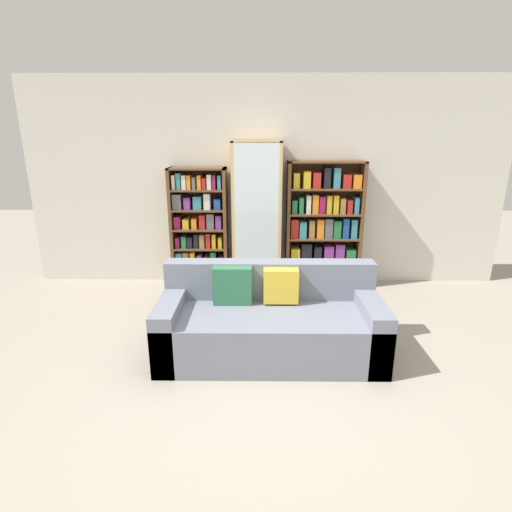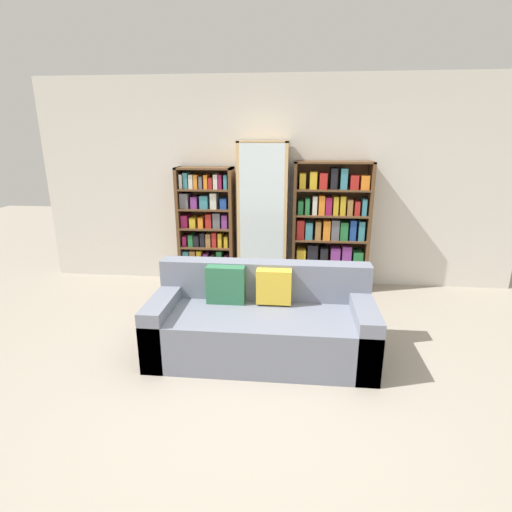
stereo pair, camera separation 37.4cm
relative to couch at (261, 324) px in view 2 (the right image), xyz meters
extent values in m
plane|color=gray|center=(0.00, -0.58, -0.30)|extent=(16.00, 16.00, 0.00)
cube|color=beige|center=(0.00, 1.98, 1.05)|extent=(6.32, 0.06, 2.70)
cube|color=slate|center=(0.00, -0.05, -0.07)|extent=(2.01, 0.86, 0.44)
cube|color=slate|center=(0.00, 0.28, 0.33)|extent=(2.01, 0.20, 0.37)
cube|color=slate|center=(-0.90, -0.05, -0.01)|extent=(0.20, 0.86, 0.56)
cube|color=slate|center=(0.91, -0.05, -0.01)|extent=(0.20, 0.86, 0.56)
cube|color=#2D6B47|center=(-0.35, 0.12, 0.33)|extent=(0.36, 0.12, 0.36)
cube|color=gold|center=(0.10, 0.12, 0.33)|extent=(0.32, 0.12, 0.32)
cube|color=brown|center=(-1.24, 1.77, 0.49)|extent=(0.04, 0.32, 1.58)
cube|color=brown|center=(-0.54, 1.77, 0.49)|extent=(0.04, 0.32, 1.58)
cube|color=brown|center=(-0.89, 1.77, 1.27)|extent=(0.74, 0.32, 0.02)
cube|color=brown|center=(-0.89, 1.77, -0.28)|extent=(0.74, 0.32, 0.02)
cube|color=brown|center=(-0.89, 1.93, 0.49)|extent=(0.74, 0.01, 1.58)
cube|color=brown|center=(-0.89, 1.77, -0.02)|extent=(0.66, 0.32, 0.02)
cube|color=brown|center=(-0.89, 1.77, 0.24)|extent=(0.66, 0.32, 0.02)
cube|color=brown|center=(-0.89, 1.77, 0.49)|extent=(0.66, 0.32, 0.02)
cube|color=brown|center=(-0.89, 1.77, 0.75)|extent=(0.66, 0.32, 0.02)
cube|color=brown|center=(-0.89, 1.77, 1.00)|extent=(0.66, 0.32, 0.02)
cube|color=olive|center=(-1.17, 1.76, -0.19)|extent=(0.06, 0.24, 0.16)
cube|color=#237038|center=(-1.09, 1.76, -0.18)|extent=(0.07, 0.24, 0.18)
cube|color=#1E4293|center=(-1.01, 1.76, -0.18)|extent=(0.05, 0.24, 0.18)
cube|color=olive|center=(-0.93, 1.76, -0.18)|extent=(0.05, 0.24, 0.18)
cube|color=#5B5B60|center=(-0.85, 1.76, -0.18)|extent=(0.06, 0.24, 0.19)
cube|color=teal|center=(-0.77, 1.76, -0.18)|extent=(0.06, 0.24, 0.18)
cube|color=black|center=(-0.69, 1.76, -0.18)|extent=(0.05, 0.24, 0.18)
cube|color=black|center=(-0.61, 1.76, -0.18)|extent=(0.06, 0.24, 0.18)
cube|color=teal|center=(-1.16, 1.76, 0.09)|extent=(0.08, 0.24, 0.18)
cube|color=olive|center=(-1.07, 1.76, 0.09)|extent=(0.08, 0.24, 0.19)
cube|color=gold|center=(-0.99, 1.76, 0.09)|extent=(0.06, 0.24, 0.19)
cube|color=#7A3384|center=(-0.89, 1.76, 0.07)|extent=(0.06, 0.24, 0.16)
cube|color=#5B5B60|center=(-0.80, 1.76, 0.06)|extent=(0.08, 0.24, 0.13)
cube|color=#237038|center=(-0.71, 1.76, 0.09)|extent=(0.07, 0.24, 0.20)
cube|color=#7A3384|center=(-0.62, 1.76, 0.06)|extent=(0.07, 0.24, 0.13)
cube|color=#8E1947|center=(-1.17, 1.76, 0.32)|extent=(0.05, 0.24, 0.14)
cube|color=#237038|center=(-1.09, 1.76, 0.33)|extent=(0.06, 0.24, 0.15)
cube|color=black|center=(-1.01, 1.76, 0.32)|extent=(0.07, 0.24, 0.15)
cube|color=black|center=(-0.93, 1.76, 0.34)|extent=(0.06, 0.24, 0.18)
cube|color=olive|center=(-0.85, 1.76, 0.34)|extent=(0.06, 0.24, 0.18)
cube|color=#AD231E|center=(-0.77, 1.76, 0.35)|extent=(0.06, 0.24, 0.19)
cube|color=gold|center=(-0.69, 1.76, 0.34)|extent=(0.05, 0.24, 0.18)
cube|color=gold|center=(-0.61, 1.76, 0.32)|extent=(0.05, 0.24, 0.15)
cube|color=#8E1947|center=(-1.16, 1.76, 0.59)|extent=(0.08, 0.24, 0.16)
cube|color=gold|center=(-1.05, 1.76, 0.57)|extent=(0.08, 0.24, 0.13)
cube|color=orange|center=(-0.94, 1.76, 0.57)|extent=(0.07, 0.24, 0.14)
cube|color=#AD231E|center=(-0.84, 1.76, 0.60)|extent=(0.08, 0.24, 0.18)
cube|color=#5B5B60|center=(-0.73, 1.76, 0.60)|extent=(0.09, 0.24, 0.20)
cube|color=#7A3384|center=(-0.63, 1.76, 0.59)|extent=(0.07, 0.24, 0.17)
cube|color=#5B5B60|center=(-1.15, 1.76, 0.86)|extent=(0.11, 0.24, 0.19)
cube|color=#7A3384|center=(-1.02, 1.76, 0.84)|extent=(0.08, 0.24, 0.15)
cube|color=teal|center=(-0.89, 1.76, 0.84)|extent=(0.10, 0.24, 0.17)
cube|color=beige|center=(-0.77, 1.76, 0.86)|extent=(0.08, 0.24, 0.20)
cube|color=#1E4293|center=(-0.64, 1.76, 0.83)|extent=(0.08, 0.24, 0.14)
cube|color=beige|center=(-1.18, 1.76, 1.10)|extent=(0.04, 0.24, 0.18)
cube|color=teal|center=(-1.12, 1.76, 1.11)|extent=(0.05, 0.24, 0.20)
cube|color=beige|center=(-1.05, 1.76, 1.10)|extent=(0.05, 0.24, 0.18)
cube|color=orange|center=(-0.99, 1.76, 1.10)|extent=(0.05, 0.24, 0.18)
cube|color=#5B5B60|center=(-0.92, 1.76, 1.09)|extent=(0.04, 0.24, 0.16)
cube|color=orange|center=(-0.86, 1.76, 1.10)|extent=(0.05, 0.24, 0.18)
cube|color=#AD231E|center=(-0.80, 1.76, 1.09)|extent=(0.05, 0.24, 0.14)
cube|color=beige|center=(-0.73, 1.76, 1.11)|extent=(0.05, 0.24, 0.18)
cube|color=#8E1947|center=(-0.67, 1.76, 1.10)|extent=(0.04, 0.24, 0.18)
cube|color=teal|center=(-0.60, 1.76, 1.10)|extent=(0.04, 0.24, 0.18)
cube|color=tan|center=(-0.43, 1.75, 0.66)|extent=(0.04, 0.36, 1.90)
cube|color=tan|center=(0.16, 1.75, 0.66)|extent=(0.04, 0.36, 1.90)
cube|color=tan|center=(-0.14, 1.75, 1.60)|extent=(0.63, 0.36, 0.02)
cube|color=tan|center=(-0.14, 1.75, -0.28)|extent=(0.63, 0.36, 0.02)
cube|color=tan|center=(-0.14, 1.93, 0.66)|extent=(0.63, 0.01, 1.90)
cube|color=silver|center=(-0.14, 1.58, 0.66)|extent=(0.55, 0.01, 1.88)
cube|color=tan|center=(-0.14, 1.75, 0.10)|extent=(0.55, 0.32, 0.02)
cube|color=tan|center=(-0.14, 1.75, 0.47)|extent=(0.55, 0.32, 0.02)
cube|color=tan|center=(-0.14, 1.75, 0.84)|extent=(0.55, 0.32, 0.02)
cube|color=tan|center=(-0.14, 1.75, 1.21)|extent=(0.55, 0.32, 0.02)
cylinder|color=silver|center=(-0.31, 1.76, -0.23)|extent=(0.01, 0.01, 0.08)
cone|color=silver|center=(-0.31, 1.76, -0.14)|extent=(0.09, 0.09, 0.10)
cylinder|color=silver|center=(-0.14, 1.77, -0.23)|extent=(0.01, 0.01, 0.08)
cone|color=silver|center=(-0.14, 1.77, -0.14)|extent=(0.09, 0.09, 0.10)
cylinder|color=silver|center=(0.04, 1.77, -0.23)|extent=(0.01, 0.01, 0.08)
cone|color=silver|center=(0.04, 1.77, -0.14)|extent=(0.09, 0.09, 0.10)
cylinder|color=silver|center=(-0.35, 1.76, 0.14)|extent=(0.01, 0.01, 0.06)
cone|color=silver|center=(-0.35, 1.76, 0.21)|extent=(0.06, 0.06, 0.08)
cylinder|color=silver|center=(-0.26, 1.77, 0.14)|extent=(0.01, 0.01, 0.06)
cone|color=silver|center=(-0.26, 1.77, 0.21)|extent=(0.06, 0.06, 0.08)
cylinder|color=silver|center=(-0.18, 1.76, 0.14)|extent=(0.01, 0.01, 0.06)
cone|color=silver|center=(-0.18, 1.76, 0.21)|extent=(0.06, 0.06, 0.08)
cylinder|color=silver|center=(-0.09, 1.75, 0.14)|extent=(0.01, 0.01, 0.06)
cone|color=silver|center=(-0.09, 1.75, 0.21)|extent=(0.06, 0.06, 0.08)
cylinder|color=silver|center=(-0.01, 1.75, 0.14)|extent=(0.01, 0.01, 0.06)
cone|color=silver|center=(-0.01, 1.75, 0.21)|extent=(0.06, 0.06, 0.08)
cylinder|color=silver|center=(0.08, 1.74, 0.14)|extent=(0.01, 0.01, 0.06)
cone|color=silver|center=(0.08, 1.74, 0.21)|extent=(0.06, 0.06, 0.08)
cylinder|color=silver|center=(-0.34, 1.74, 0.52)|extent=(0.01, 0.01, 0.07)
cone|color=silver|center=(-0.34, 1.74, 0.59)|extent=(0.07, 0.07, 0.08)
cylinder|color=silver|center=(-0.24, 1.75, 0.52)|extent=(0.01, 0.01, 0.07)
cone|color=silver|center=(-0.24, 1.75, 0.59)|extent=(0.07, 0.07, 0.08)
cylinder|color=silver|center=(-0.14, 1.74, 0.52)|extent=(0.01, 0.01, 0.07)
cone|color=silver|center=(-0.14, 1.74, 0.59)|extent=(0.07, 0.07, 0.08)
cylinder|color=silver|center=(-0.03, 1.76, 0.52)|extent=(0.01, 0.01, 0.07)
cone|color=silver|center=(-0.03, 1.76, 0.59)|extent=(0.07, 0.07, 0.08)
cylinder|color=silver|center=(0.07, 1.76, 0.52)|extent=(0.01, 0.01, 0.07)
cone|color=silver|center=(0.07, 1.76, 0.59)|extent=(0.07, 0.07, 0.08)
cylinder|color=silver|center=(-0.35, 1.74, 0.89)|extent=(0.01, 0.01, 0.07)
cone|color=silver|center=(-0.35, 1.74, 0.96)|extent=(0.06, 0.06, 0.08)
cylinder|color=silver|center=(-0.26, 1.77, 0.89)|extent=(0.01, 0.01, 0.07)
cone|color=silver|center=(-0.26, 1.77, 0.96)|extent=(0.06, 0.06, 0.08)
cylinder|color=silver|center=(-0.18, 1.74, 0.89)|extent=(0.01, 0.01, 0.07)
cone|color=silver|center=(-0.18, 1.74, 0.96)|extent=(0.06, 0.06, 0.08)
cylinder|color=silver|center=(-0.09, 1.75, 0.89)|extent=(0.01, 0.01, 0.07)
cone|color=silver|center=(-0.09, 1.75, 0.96)|extent=(0.06, 0.06, 0.08)
cylinder|color=silver|center=(-0.01, 1.75, 0.89)|extent=(0.01, 0.01, 0.07)
cone|color=silver|center=(-0.01, 1.75, 0.96)|extent=(0.06, 0.06, 0.08)
cylinder|color=silver|center=(0.08, 1.74, 0.89)|extent=(0.01, 0.01, 0.07)
cone|color=silver|center=(0.08, 1.74, 0.96)|extent=(0.06, 0.06, 0.08)
cylinder|color=silver|center=(-0.34, 1.77, 1.26)|extent=(0.01, 0.01, 0.06)
cone|color=silver|center=(-0.34, 1.77, 1.33)|extent=(0.07, 0.07, 0.08)
cylinder|color=silver|center=(-0.24, 1.76, 1.26)|extent=(0.01, 0.01, 0.06)
cone|color=silver|center=(-0.24, 1.76, 1.33)|extent=(0.07, 0.07, 0.08)
cylinder|color=silver|center=(-0.14, 1.75, 1.26)|extent=(0.01, 0.01, 0.06)
cone|color=silver|center=(-0.14, 1.75, 1.33)|extent=(0.07, 0.07, 0.08)
cylinder|color=silver|center=(-0.03, 1.77, 1.26)|extent=(0.01, 0.01, 0.06)
cone|color=silver|center=(-0.03, 1.77, 1.33)|extent=(0.07, 0.07, 0.08)
cylinder|color=silver|center=(0.07, 1.73, 1.26)|extent=(0.01, 0.01, 0.06)
cone|color=silver|center=(0.07, 1.73, 1.33)|extent=(0.07, 0.07, 0.08)
cube|color=brown|center=(0.27, 1.77, 0.54)|extent=(0.04, 0.32, 1.66)
cube|color=brown|center=(1.21, 1.77, 0.54)|extent=(0.04, 0.32, 1.66)
cube|color=brown|center=(0.74, 1.77, 1.35)|extent=(0.98, 0.32, 0.02)
cube|color=brown|center=(0.74, 1.77, -0.28)|extent=(0.98, 0.32, 0.02)
cube|color=brown|center=(0.74, 1.93, 0.54)|extent=(0.98, 0.01, 1.66)
cube|color=brown|center=(0.74, 1.77, 0.05)|extent=(0.90, 0.32, 0.02)
cube|color=brown|center=(0.74, 1.77, 0.37)|extent=(0.90, 0.32, 0.02)
cube|color=brown|center=(0.74, 1.77, 0.70)|extent=(0.90, 0.32, 0.02)
cube|color=brown|center=(0.74, 1.77, 1.02)|extent=(0.90, 0.32, 0.02)
cube|color=#8E1947|center=(0.39, 1.76, -0.17)|extent=(0.11, 0.24, 0.20)
cube|color=olive|center=(0.56, 1.76, -0.18)|extent=(0.15, 0.24, 0.19)
cube|color=#1E4293|center=(0.74, 1.76, -0.17)|extent=(0.14, 0.24, 0.21)
cube|color=#5B5B60|center=(0.91, 1.76, -0.16)|extent=(0.13, 0.24, 0.22)
cube|color=olive|center=(1.09, 1.76, -0.17)|extent=(0.15, 0.24, 0.20)
cube|color=gold|center=(0.38, 1.76, 0.15)|extent=(0.12, 0.24, 0.18)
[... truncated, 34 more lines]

